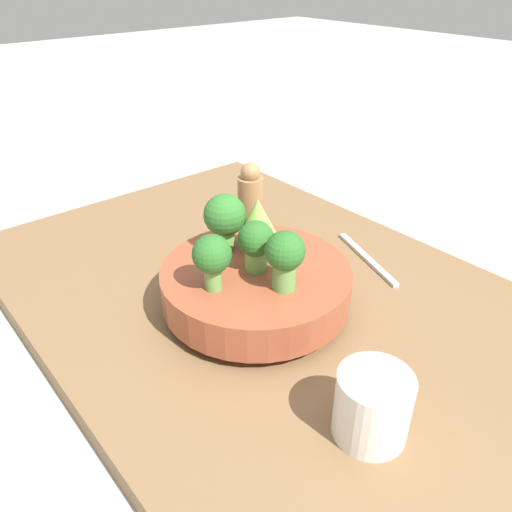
{
  "coord_description": "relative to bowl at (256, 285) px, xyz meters",
  "views": [
    {
      "loc": [
        -0.46,
        0.4,
        0.46
      ],
      "look_at": [
        -0.03,
        0.03,
        0.12
      ],
      "focal_mm": 35.0,
      "sensor_mm": 36.0,
      "label": 1
    }
  ],
  "objects": [
    {
      "name": "ground_plane",
      "position": [
        0.03,
        -0.03,
        -0.07
      ],
      "size": [
        6.0,
        6.0,
        0.0
      ],
      "primitive_type": "plane",
      "color": "#ADA89E"
    },
    {
      "name": "broccoli_floret_left",
      "position": [
        -0.06,
        0.0,
        0.07
      ],
      "size": [
        0.05,
        0.05,
        0.08
      ],
      "color": "#609347",
      "rests_on": "bowl"
    },
    {
      "name": "cup",
      "position": [
        -0.24,
        0.05,
        0.0
      ],
      "size": [
        0.08,
        0.08,
        0.08
      ],
      "color": "silver",
      "rests_on": "table"
    },
    {
      "name": "broccoli_floret_right",
      "position": [
        0.07,
        -0.0,
        0.08
      ],
      "size": [
        0.06,
        0.06,
        0.08
      ],
      "color": "#6BA34C",
      "rests_on": "bowl"
    },
    {
      "name": "bowl",
      "position": [
        0.0,
        0.0,
        0.0
      ],
      "size": [
        0.26,
        0.26,
        0.06
      ],
      "color": "brown",
      "rests_on": "table"
    },
    {
      "name": "table",
      "position": [
        0.03,
        -0.03,
        -0.05
      ],
      "size": [
        0.89,
        0.61,
        0.03
      ],
      "color": "brown",
      "rests_on": "ground_plane"
    },
    {
      "name": "fork",
      "position": [
        -0.02,
        -0.22,
        -0.03
      ],
      "size": [
        0.16,
        0.07,
        0.01
      ],
      "color": "silver",
      "rests_on": "table"
    },
    {
      "name": "broccoli_floret_center",
      "position": [
        -0.0,
        0.0,
        0.07
      ],
      "size": [
        0.05,
        0.05,
        0.07
      ],
      "color": "#6BA34C",
      "rests_on": "bowl"
    },
    {
      "name": "romanesco_piece_near",
      "position": [
        0.04,
        -0.04,
        0.08
      ],
      "size": [
        0.05,
        0.05,
        0.08
      ],
      "color": "#6BA34C",
      "rests_on": "bowl"
    },
    {
      "name": "broccoli_floret_back",
      "position": [
        -0.0,
        0.07,
        0.07
      ],
      "size": [
        0.05,
        0.05,
        0.08
      ],
      "color": "#609347",
      "rests_on": "bowl"
    },
    {
      "name": "pepper_mill",
      "position": [
        0.16,
        -0.12,
        0.03
      ],
      "size": [
        0.04,
        0.04,
        0.14
      ],
      "color": "#997047",
      "rests_on": "table"
    }
  ]
}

